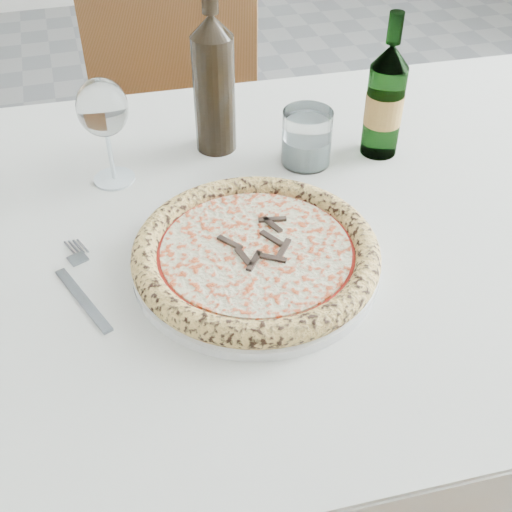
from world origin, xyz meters
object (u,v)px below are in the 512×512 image
at_px(plate, 256,262).
at_px(pizza, 256,252).
at_px(wine_glass, 103,110).
at_px(wine_bottle, 214,83).
at_px(tumbler, 307,141).
at_px(beer_bottle, 385,100).
at_px(chair_far, 168,114).
at_px(dining_table, 238,264).

height_order(plate, pizza, pizza).
height_order(pizza, wine_glass, wine_glass).
bearing_deg(pizza, wine_bottle, 85.96).
distance_m(plate, wine_bottle, 0.34).
height_order(tumbler, beer_bottle, beer_bottle).
height_order(chair_far, wine_glass, wine_glass).
distance_m(chair_far, pizza, 0.91).
distance_m(plate, tumbler, 0.28).
bearing_deg(tumbler, wine_glass, 173.60).
xyz_separation_m(pizza, tumbler, (0.16, 0.24, 0.01)).
bearing_deg(wine_glass, chair_far, 73.57).
height_order(dining_table, wine_bottle, wine_bottle).
relative_size(dining_table, tumbler, 17.36).
height_order(dining_table, wine_glass, wine_glass).
xyz_separation_m(plate, pizza, (-0.00, -0.00, 0.02)).
xyz_separation_m(chair_far, wine_bottle, (0.01, -0.55, 0.34)).
height_order(pizza, beer_bottle, beer_bottle).
xyz_separation_m(tumbler, wine_bottle, (-0.13, 0.09, 0.08)).
distance_m(plate, wine_glass, 0.34).
distance_m(plate, beer_bottle, 0.38).
xyz_separation_m(dining_table, wine_bottle, (0.02, 0.22, 0.20)).
xyz_separation_m(wine_glass, wine_bottle, (0.19, 0.05, -0.00)).
relative_size(chair_far, wine_glass, 5.28).
distance_m(beer_bottle, wine_bottle, 0.28).
bearing_deg(plate, wine_bottle, 85.96).
bearing_deg(chair_far, dining_table, -91.23).
bearing_deg(chair_far, wine_bottle, -89.36).
bearing_deg(dining_table, plate, -90.00).
xyz_separation_m(wine_glass, tumbler, (0.32, -0.04, -0.09)).
bearing_deg(beer_bottle, wine_glass, 174.86).
distance_m(wine_glass, beer_bottle, 0.45).
bearing_deg(tumbler, dining_table, -139.23).
xyz_separation_m(chair_far, tumbler, (0.14, -0.64, 0.26)).
bearing_deg(wine_bottle, pizza, -94.04).
xyz_separation_m(pizza, beer_bottle, (0.29, 0.23, 0.07)).
bearing_deg(chair_far, plate, -91.09).
bearing_deg(dining_table, tumbler, 40.77).
xyz_separation_m(dining_table, pizza, (-0.00, -0.10, 0.11)).
xyz_separation_m(tumbler, beer_bottle, (0.13, -0.00, 0.06)).
relative_size(pizza, tumbler, 3.63).
bearing_deg(plate, chair_far, 88.91).
bearing_deg(wine_glass, wine_bottle, 16.03).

